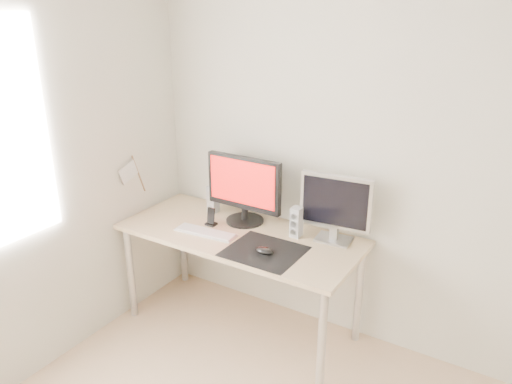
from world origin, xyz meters
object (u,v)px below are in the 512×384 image
at_px(mouse, 265,251).
at_px(keyboard, 205,232).
at_px(speaker_right, 296,222).
at_px(phone_dock, 211,220).
at_px(desk, 240,243).
at_px(second_monitor, 336,205).
at_px(speaker_left, 213,199).
at_px(main_monitor, 244,187).

distance_m(mouse, keyboard, 0.48).
relative_size(mouse, speaker_right, 0.59).
bearing_deg(phone_dock, desk, 0.45).
xyz_separation_m(mouse, second_monitor, (0.28, 0.39, 0.22)).
bearing_deg(speaker_left, speaker_right, -3.36).
height_order(mouse, phone_dock, phone_dock).
height_order(speaker_right, phone_dock, speaker_right).
bearing_deg(keyboard, phone_dock, 109.86).
distance_m(second_monitor, phone_dock, 0.85).
bearing_deg(desk, speaker_left, 151.79).
bearing_deg(speaker_left, main_monitor, -5.89).
height_order(main_monitor, keyboard, main_monitor).
bearing_deg(speaker_right, desk, -156.55).
bearing_deg(desk, second_monitor, 20.82).
xyz_separation_m(mouse, desk, (-0.29, 0.17, -0.10)).
bearing_deg(desk, main_monitor, 112.78).
bearing_deg(second_monitor, main_monitor, -174.75).
bearing_deg(keyboard, second_monitor, 24.39).
relative_size(speaker_left, keyboard, 0.47).
xyz_separation_m(keyboard, phone_dock, (-0.04, 0.12, 0.03)).
height_order(desk, main_monitor, main_monitor).
xyz_separation_m(mouse, keyboard, (-0.48, 0.05, -0.02)).
bearing_deg(desk, mouse, -30.46).
distance_m(desk, speaker_left, 0.43).
height_order(main_monitor, phone_dock, main_monitor).
xyz_separation_m(main_monitor, speaker_right, (0.40, -0.01, -0.15)).
bearing_deg(main_monitor, desk, -67.22).
bearing_deg(speaker_left, desk, -28.21).
xyz_separation_m(desk, speaker_right, (0.34, 0.15, 0.18)).
bearing_deg(speaker_right, phone_dock, -165.34).
xyz_separation_m(mouse, speaker_right, (0.05, 0.32, 0.08)).
distance_m(speaker_left, keyboard, 0.36).
relative_size(desk, second_monitor, 3.54).
relative_size(desk, keyboard, 3.74).
xyz_separation_m(mouse, main_monitor, (-0.36, 0.33, 0.23)).
bearing_deg(mouse, second_monitor, 54.48).
bearing_deg(keyboard, mouse, -5.53).
distance_m(speaker_right, phone_dock, 0.59).
bearing_deg(speaker_left, second_monitor, 1.83).
xyz_separation_m(main_monitor, keyboard, (-0.12, -0.28, -0.25)).
distance_m(mouse, speaker_right, 0.33).
xyz_separation_m(second_monitor, keyboard, (-0.75, -0.34, -0.23)).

